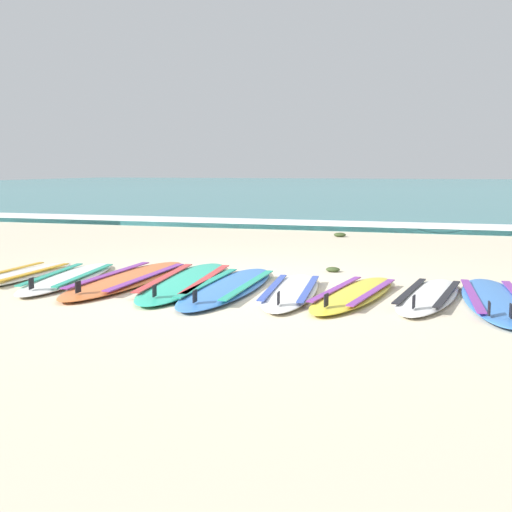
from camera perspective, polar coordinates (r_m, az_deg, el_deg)
The scene contains 14 objects.
ground_plane at distance 6.56m, azimuth -1.37°, elevation -3.04°, with size 80.00×80.00×0.00m, color beige.
sea at distance 42.54m, azimuth 13.81°, elevation 6.10°, with size 80.00×60.00×0.10m, color teal.
wave_foam_strip at distance 13.32m, azimuth 7.84°, elevation 2.73°, with size 80.00×1.30×0.11m, color white.
surfboard_0 at distance 7.70m, azimuth -20.68°, elevation -1.64°, with size 0.52×2.00×0.18m.
surfboard_1 at distance 7.34m, azimuth -16.61°, elevation -1.89°, with size 0.85×2.22×0.18m.
surfboard_2 at distance 7.13m, azimuth -11.46°, elevation -2.01°, with size 0.65×2.59×0.18m.
surfboard_3 at distance 6.87m, azimuth -6.37°, elevation -2.27°, with size 0.92×2.64×0.18m.
surfboard_4 at distance 6.52m, azimuth -2.52°, elevation -2.79°, with size 0.64×2.45×0.18m.
surfboard_5 at distance 6.28m, azimuth 3.17°, elevation -3.20°, with size 0.68×2.03×0.18m.
surfboard_6 at distance 6.21m, azimuth 8.88°, elevation -3.40°, with size 0.86×2.10×0.18m.
surfboard_7 at distance 6.27m, azimuth 15.36°, elevation -3.49°, with size 0.76×2.00×0.18m.
surfboard_8 at distance 6.28m, azimuth 20.83°, elevation -3.71°, with size 0.69×2.30×0.18m.
seaweed_clump_near_shoreline at distance 11.67m, azimuth 7.60°, elevation 1.92°, with size 0.22×0.18×0.08m, color #384723.
seaweed_clump_mid_sand at distance 7.70m, azimuth 6.98°, elevation -1.22°, with size 0.17×0.14×0.06m, color #384723.
Camera 1 is at (1.97, -6.13, 1.25)m, focal length 44.18 mm.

